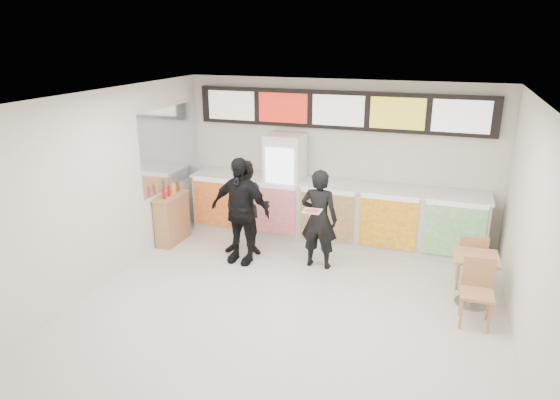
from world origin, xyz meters
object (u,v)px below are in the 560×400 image
at_px(service_counter, 331,212).
at_px(cafe_table, 474,271).
at_px(customer_left, 247,208).
at_px(customer_main, 319,219).
at_px(drinks_fridge, 285,186).
at_px(customer_mid, 240,211).
at_px(condiment_ledge, 172,218).

distance_m(service_counter, cafe_table, 3.00).
bearing_deg(customer_left, customer_main, -15.30).
bearing_deg(cafe_table, drinks_fridge, 151.48).
bearing_deg(drinks_fridge, service_counter, -0.99).
height_order(customer_main, customer_mid, customer_mid).
xyz_separation_m(customer_main, cafe_table, (2.44, -0.50, -0.32)).
height_order(drinks_fridge, customer_left, drinks_fridge).
distance_m(customer_main, customer_mid, 1.35).
relative_size(service_counter, cafe_table, 3.51).
distance_m(customer_mid, cafe_table, 3.80).
xyz_separation_m(customer_main, condiment_ledge, (-2.88, 0.12, -0.38)).
height_order(cafe_table, condiment_ledge, condiment_ledge).
bearing_deg(customer_main, service_counter, -85.97).
xyz_separation_m(service_counter, customer_main, (0.06, -1.16, 0.28)).
bearing_deg(drinks_fridge, customer_mid, -103.51).
bearing_deg(customer_mid, customer_main, 14.69).
relative_size(service_counter, customer_left, 3.23).
bearing_deg(cafe_table, customer_main, 165.92).
bearing_deg(condiment_ledge, customer_mid, -12.76).
relative_size(drinks_fridge, customer_left, 1.16).
bearing_deg(customer_main, condiment_ledge, -1.17).
relative_size(customer_main, cafe_table, 1.08).
distance_m(customer_left, cafe_table, 3.83).
bearing_deg(service_counter, customer_main, -87.28).
relative_size(service_counter, condiment_ledge, 5.01).
distance_m(customer_main, condiment_ledge, 2.90).
bearing_deg(customer_left, cafe_table, -20.51).
distance_m(drinks_fridge, condiment_ledge, 2.22).
bearing_deg(customer_left, service_counter, 28.53).
bearing_deg(condiment_ledge, customer_left, -1.50).
bearing_deg(customer_left, drinks_fridge, 61.07).
height_order(service_counter, drinks_fridge, drinks_fridge).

